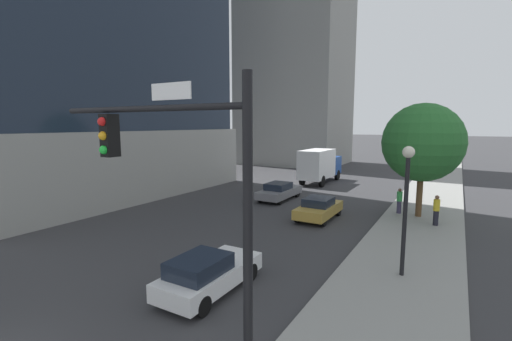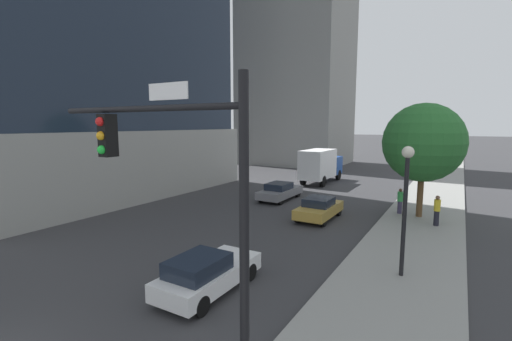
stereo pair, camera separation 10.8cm
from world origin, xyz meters
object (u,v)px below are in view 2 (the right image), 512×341
Objects in this scene: street_tree at (423,143)px; car_gold at (319,208)px; car_gray at (280,191)px; pedestrian_green_shirt at (400,201)px; car_white at (207,273)px; construction_building at (297,34)px; traffic_light_pole at (177,178)px; pedestrian_yellow_shirt at (437,210)px; street_lamp at (406,190)px; box_truck at (320,165)px.

street_tree is 7.45m from car_gold.
pedestrian_green_shirt is at bearing -2.60° from car_gray.
car_white is (-0.00, -11.12, 0.03)m from car_gold.
construction_building is at bearing 126.43° from pedestrian_green_shirt.
traffic_light_pole is 1.46× the size of car_gray.
traffic_light_pole is at bearing -81.94° from car_gold.
car_gold is at bearing -166.71° from pedestrian_yellow_shirt.
street_lamp is 0.71× the size of box_truck.
construction_building reaches higher than car_gold.
car_white is 14.18m from pedestrian_yellow_shirt.
traffic_light_pole is at bearing -70.04° from car_gray.
pedestrian_green_shirt is (8.82, -9.43, -0.88)m from box_truck.
pedestrian_yellow_shirt reaches higher than pedestrian_green_shirt.
car_white is 15.09m from pedestrian_green_shirt.
traffic_light_pole is 1.62× the size of car_gold.
box_truck is 4.26× the size of pedestrian_green_shirt.
car_gray is at bearing -68.62° from construction_building.
pedestrian_green_shirt is at bearing 171.41° from street_tree.
box_truck is at bearing 136.09° from street_tree.
construction_building is 24.72× the size of pedestrian_yellow_shirt.
car_gray is at bearing 168.43° from pedestrian_yellow_shirt.
car_gray is (-6.69, 18.41, -4.03)m from traffic_light_pole.
box_truck is at bearing 118.11° from street_lamp.
construction_building reaches higher than traffic_light_pole.
car_white is at bearing 120.53° from traffic_light_pole.
traffic_light_pole is 28.38m from box_truck.
pedestrian_yellow_shirt is at bearing -11.57° from car_gray.
pedestrian_yellow_shirt is at bearing -52.43° from construction_building.
box_truck is (9.63, -15.57, -17.04)m from construction_building.
car_white is (-2.07, 3.52, -4.00)m from traffic_light_pole.
car_white reaches higher than car_gold.
car_white is at bearing -79.09° from box_truck.
street_lamp is at bearing 65.95° from traffic_light_pole.
box_truck reaches higher than car_white.
car_gray is 9.11m from box_truck.
construction_building reaches higher than car_white.
construction_building reaches higher than car_gray.
car_gray is (9.63, -24.59, -18.22)m from construction_building.
traffic_light_pole is (16.31, -43.00, -14.19)m from construction_building.
car_gold is 11.12m from car_white.
street_tree is 1.01× the size of box_truck.
traffic_light_pole reaches higher than car_gray.
car_gold is at bearing 90.00° from car_white.
street_tree is (-0.34, 9.71, 1.30)m from street_lamp.
construction_building is at bearing 110.77° from traffic_light_pole.
car_gray is at bearing 135.09° from street_lamp.
pedestrian_yellow_shirt is (6.42, 1.52, 0.35)m from car_gold.
street_tree is 4.21m from pedestrian_yellow_shirt.
box_truck is 15.81m from pedestrian_yellow_shirt.
pedestrian_yellow_shirt is 2.89m from pedestrian_green_shirt.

